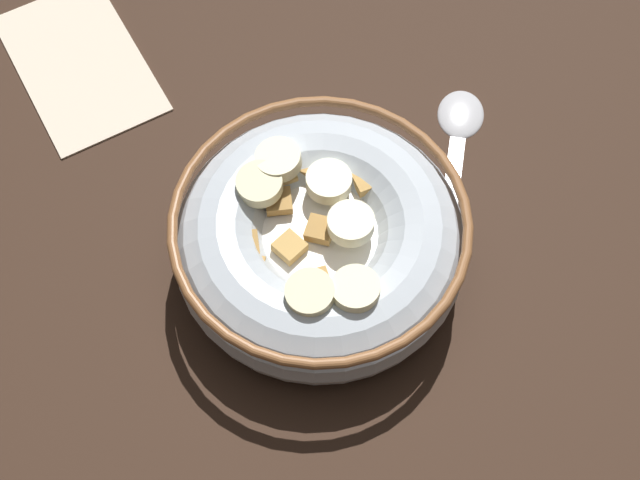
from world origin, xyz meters
TOP-DOWN VIEW (x-y plane):
  - ground_plane at (0.00, 0.00)cm, footprint 127.38×127.38cm
  - cereal_bowl at (-0.00, -0.01)cm, footprint 17.09×17.09cm
  - spoon at (-2.66, 12.17)cm, footprint 12.55×11.45cm
  - folded_napkin at (-21.43, -6.13)cm, footprint 13.57×8.49cm

SIDE VIEW (x-z plane):
  - ground_plane at x=0.00cm, z-range -2.00..0.00cm
  - folded_napkin at x=-21.43cm, z-range 0.00..0.30cm
  - spoon at x=-2.66cm, z-range -0.06..0.74cm
  - cereal_bowl at x=0.00cm, z-range -0.10..6.07cm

